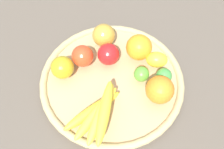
{
  "coord_description": "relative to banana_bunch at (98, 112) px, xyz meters",
  "views": [
    {
      "loc": [
        0.37,
        -0.18,
        0.7
      ],
      "look_at": [
        0.0,
        0.0,
        0.05
      ],
      "focal_mm": 42.81,
      "sensor_mm": 36.0,
      "label": 1
    }
  ],
  "objects": [
    {
      "name": "ground_plane",
      "position": [
        -0.1,
        0.09,
        -0.07
      ],
      "size": [
        2.4,
        2.4,
        0.0
      ],
      "primitive_type": "plane",
      "color": "#564D43",
      "rests_on": "ground"
    },
    {
      "name": "basket",
      "position": [
        -0.1,
        0.09,
        -0.05
      ],
      "size": [
        0.43,
        0.43,
        0.03
      ],
      "color": "tan",
      "rests_on": "ground_plane"
    },
    {
      "name": "banana_bunch",
      "position": [
        0.0,
        0.0,
        0.0
      ],
      "size": [
        0.16,
        0.18,
        0.07
      ],
      "color": "yellow",
      "rests_on": "basket"
    },
    {
      "name": "lemon_0",
      "position": [
        -0.08,
        0.23,
        -0.01
      ],
      "size": [
        0.07,
        0.08,
        0.05
      ],
      "primitive_type": "ellipsoid",
      "rotation": [
        0.0,
        0.0,
        1.02
      ],
      "color": "yellow",
      "rests_on": "basket"
    },
    {
      "name": "orange_0",
      "position": [
        -0.13,
        0.2,
        0.01
      ],
      "size": [
        0.09,
        0.09,
        0.08
      ],
      "primitive_type": "sphere",
      "rotation": [
        0.0,
        0.0,
        2.93
      ],
      "color": "orange",
      "rests_on": "basket"
    },
    {
      "name": "apple_3",
      "position": [
        -0.23,
        0.12,
        0.0
      ],
      "size": [
        0.09,
        0.09,
        0.07
      ],
      "primitive_type": "sphere",
      "rotation": [
        0.0,
        0.0,
        5.06
      ],
      "color": "gold",
      "rests_on": "basket"
    },
    {
      "name": "lime_1",
      "position": [
        -0.02,
        0.22,
        -0.01
      ],
      "size": [
        0.05,
        0.05,
        0.05
      ],
      "primitive_type": "sphere",
      "rotation": [
        0.0,
        0.0,
        6.05
      ],
      "color": "green",
      "rests_on": "basket"
    },
    {
      "name": "apple_1",
      "position": [
        -0.17,
        -0.03,
        -0.0
      ],
      "size": [
        0.09,
        0.09,
        0.07
      ],
      "primitive_type": "sphere",
      "rotation": [
        0.0,
        0.0,
        3.8
      ],
      "color": "#B1A31F",
      "rests_on": "basket"
    },
    {
      "name": "orange_1",
      "position": [
        0.02,
        0.18,
        0.01
      ],
      "size": [
        0.11,
        0.11,
        0.08
      ],
      "primitive_type": "sphere",
      "rotation": [
        0.0,
        0.0,
        1.06
      ],
      "color": "orange",
      "rests_on": "basket"
    },
    {
      "name": "lime_0",
      "position": [
        -0.06,
        0.16,
        -0.01
      ],
      "size": [
        0.05,
        0.05,
        0.05
      ],
      "primitive_type": "sphere",
      "rotation": [
        0.0,
        0.0,
        3.37
      ],
      "color": "#54A334",
      "rests_on": "basket"
    },
    {
      "name": "apple_0",
      "position": [
        -0.18,
        0.03,
        -0.0
      ],
      "size": [
        0.08,
        0.08,
        0.07
      ],
      "primitive_type": "sphere",
      "rotation": [
        0.0,
        0.0,
        5.99
      ],
      "color": "red",
      "rests_on": "basket"
    },
    {
      "name": "apple_2",
      "position": [
        -0.16,
        0.1,
        -0.0
      ],
      "size": [
        0.09,
        0.09,
        0.07
      ],
      "primitive_type": "sphere",
      "rotation": [
        0.0,
        0.0,
        2.7
      ],
      "color": "red",
      "rests_on": "basket"
    }
  ]
}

